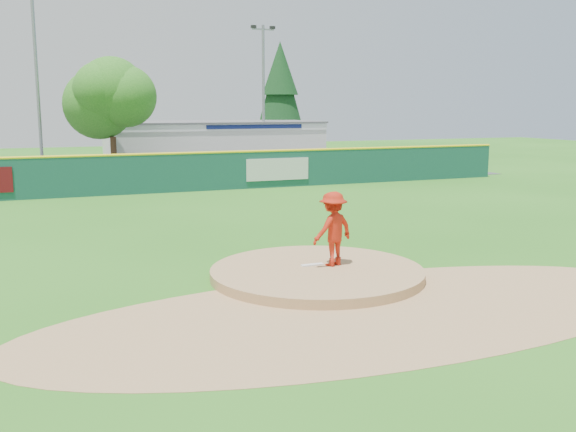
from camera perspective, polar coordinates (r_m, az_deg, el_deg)
name	(u,v)px	position (r m, az deg, el deg)	size (l,w,h in m)	color
ground	(317,278)	(16.64, 2.59, -5.49)	(120.00, 120.00, 0.00)	#286B19
pitchers_mound	(317,278)	(16.64, 2.59, -5.49)	(5.50, 5.50, 0.50)	#9E774C
pitching_rubber	(312,265)	(16.83, 2.17, -4.36)	(0.60, 0.15, 0.04)	white
infield_dirt_arc	(375,311)	(14.08, 7.71, -8.40)	(15.40, 15.40, 0.01)	#9E774C
parking_lot	(143,175)	(42.36, -12.77, 3.55)	(44.00, 16.00, 0.02)	#38383A
pitcher	(333,229)	(16.71, 4.02, -1.14)	(1.26, 0.72, 1.94)	#B0200F
van	(260,165)	(39.66, -2.48, 4.54)	(2.63, 5.71, 1.59)	white
pool_building_grp	(212,143)	(48.37, -6.75, 6.42)	(15.20, 8.20, 3.31)	silver
fence_banners	(137,175)	(33.06, -13.25, 3.60)	(18.71, 0.04, 1.20)	#5F0D12
outfield_fence	(171,171)	(33.44, -10.33, 3.92)	(40.00, 0.14, 2.07)	#15453C
deciduous_tree	(111,103)	(39.88, -15.42, 9.62)	(5.60, 5.60, 7.36)	#382314
conifer_tree	(280,92)	(54.31, -0.70, 10.93)	(4.40, 4.40, 9.50)	#382314
light_pole_left	(37,78)	(41.64, -21.42, 11.36)	(1.75, 0.25, 11.00)	gray
light_pole_right	(263,90)	(46.35, -2.20, 11.14)	(1.75, 0.25, 10.00)	gray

